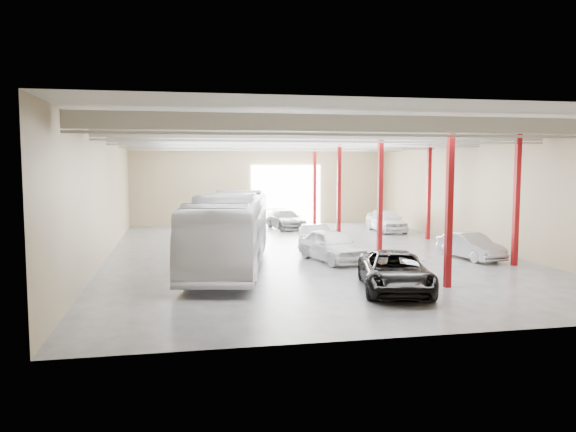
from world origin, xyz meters
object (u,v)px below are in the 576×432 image
object	(u,v)px
car_row_a	(332,245)
car_row_c	(286,219)
coach_bus	(229,231)
car_right_far	(386,220)
car_right_near	(471,246)
car_row_b	(316,236)
black_sedan	(395,272)

from	to	relation	value
car_row_a	car_row_c	world-z (taller)	car_row_a
coach_bus	car_right_far	distance (m)	18.01
car_right_near	car_right_far	xyz separation A→B (m)	(0.00, 12.43, 0.15)
car_right_near	car_right_far	world-z (taller)	car_right_far
car_row_b	car_right_far	size ratio (longest dim) A/B	0.82
black_sedan	car_right_near	world-z (taller)	black_sedan
car_row_c	car_right_far	xyz separation A→B (m)	(7.09, -3.38, 0.11)
coach_bus	car_row_b	distance (m)	8.55
car_row_c	car_right_near	size ratio (longest dim) A/B	1.20
car_row_a	car_row_c	distance (m)	15.01
car_row_b	car_right_far	distance (m)	9.53
coach_bus	car_row_a	xyz separation A→B (m)	(5.44, 0.84, -1.01)
black_sedan	car_row_b	world-z (taller)	black_sedan
car_row_c	car_right_near	distance (m)	17.33
coach_bus	car_row_c	xyz separation A→B (m)	(5.88, 15.84, -1.11)
coach_bus	car_row_b	xyz separation A→B (m)	(5.93, 6.04, -1.18)
car_row_a	car_row_b	world-z (taller)	car_row_a
black_sedan	car_right_far	distance (m)	20.07
coach_bus	car_right_near	distance (m)	13.02
black_sedan	car_right_near	size ratio (longest dim) A/B	1.34
coach_bus	car_row_c	size ratio (longest dim) A/B	2.62
coach_bus	car_row_c	bearing A→B (deg)	80.88
coach_bus	car_row_a	distance (m)	5.60
black_sedan	car_row_b	distance (m)	12.43
car_row_a	car_right_far	size ratio (longest dim) A/B	0.98
coach_bus	car_right_near	bearing A→B (deg)	11.33
car_right_far	car_right_near	bearing A→B (deg)	-88.61
car_row_c	car_right_far	world-z (taller)	car_right_far
coach_bus	car_row_b	bearing A→B (deg)	56.74
car_row_b	car_row_c	bearing A→B (deg)	90.51
black_sedan	car_right_near	distance (m)	9.42
car_right_near	car_row_b	bearing A→B (deg)	130.70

